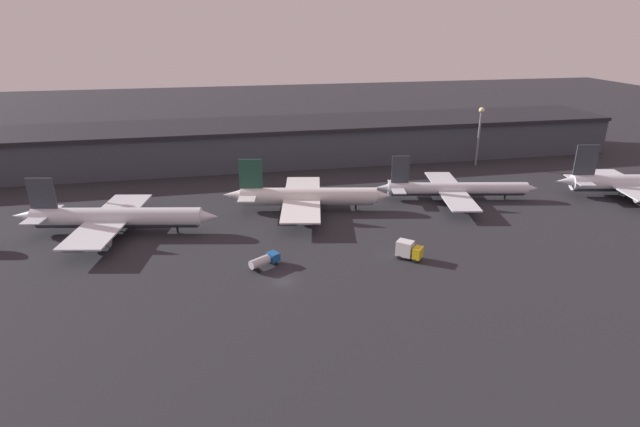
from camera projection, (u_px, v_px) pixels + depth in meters
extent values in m
plane|color=#26262B|center=(284.00, 281.00, 94.89)|extent=(600.00, 600.00, 0.00)
cube|color=#3D424C|center=(250.00, 145.00, 171.35)|extent=(257.34, 26.98, 12.19)
cube|color=black|center=(249.00, 126.00, 168.91)|extent=(257.34, 28.98, 1.20)
cylinder|color=silver|center=(117.00, 217.00, 114.57)|extent=(38.74, 11.57, 4.33)
cylinder|color=#333842|center=(118.00, 220.00, 114.85)|extent=(36.72, 10.56, 3.68)
cone|color=silver|center=(207.00, 217.00, 114.73)|extent=(5.89, 5.03, 4.12)
cone|color=silver|center=(26.00, 216.00, 114.29)|extent=(7.08, 4.85, 3.68)
cube|color=#333842|center=(41.00, 193.00, 112.33)|extent=(6.03, 1.54, 7.22)
cube|color=silver|center=(43.00, 215.00, 114.20)|extent=(6.53, 12.62, 0.24)
cube|color=silver|center=(109.00, 219.00, 114.75)|extent=(15.68, 34.57, 0.36)
cylinder|color=gray|center=(129.00, 210.00, 123.99)|extent=(5.13, 3.24, 2.38)
cylinder|color=gray|center=(99.00, 242.00, 106.59)|extent=(5.13, 3.24, 2.38)
cylinder|color=black|center=(178.00, 229.00, 115.82)|extent=(0.50, 0.50, 1.95)
cylinder|color=black|center=(114.00, 227.00, 117.32)|extent=(0.50, 0.50, 1.95)
cylinder|color=black|center=(108.00, 232.00, 114.09)|extent=(0.50, 0.50, 1.95)
cylinder|color=white|center=(309.00, 196.00, 128.46)|extent=(35.13, 10.78, 4.24)
cylinder|color=#ADB2B7|center=(309.00, 199.00, 128.73)|extent=(33.29, 9.83, 3.60)
cone|color=white|center=(381.00, 196.00, 128.61)|extent=(5.76, 4.92, 4.03)
cone|color=white|center=(235.00, 195.00, 128.20)|extent=(6.93, 4.74, 3.60)
cube|color=#1E4738|center=(251.00, 174.00, 126.18)|extent=(5.91, 1.52, 7.65)
cube|color=white|center=(249.00, 194.00, 128.11)|extent=(6.54, 13.14, 0.24)
cube|color=white|center=(302.00, 198.00, 128.64)|extent=(15.77, 36.02, 0.36)
cylinder|color=gray|center=(307.00, 191.00, 138.26)|extent=(5.02, 3.17, 2.33)
cylinder|color=gray|center=(305.00, 217.00, 120.07)|extent=(5.02, 3.17, 2.33)
cylinder|color=black|center=(356.00, 207.00, 129.68)|extent=(0.50, 0.50, 1.91)
cylinder|color=black|center=(302.00, 205.00, 131.15)|extent=(0.50, 0.50, 1.91)
cylinder|color=black|center=(302.00, 209.00, 127.99)|extent=(0.50, 0.50, 1.91)
cylinder|color=silver|center=(458.00, 188.00, 136.51)|extent=(38.05, 10.55, 3.40)
cylinder|color=#333842|center=(457.00, 191.00, 136.73)|extent=(36.08, 9.69, 2.89)
cone|color=silver|center=(531.00, 188.00, 136.67)|extent=(4.62, 3.94, 3.23)
cone|color=silver|center=(384.00, 188.00, 136.26)|extent=(5.56, 3.80, 2.89)
cube|color=#333842|center=(401.00, 169.00, 134.39)|extent=(4.75, 1.29, 7.53)
cube|color=silver|center=(397.00, 187.00, 136.20)|extent=(5.59, 12.34, 0.24)
cube|color=silver|center=(451.00, 190.00, 136.65)|extent=(13.61, 33.91, 0.36)
cylinder|color=gray|center=(446.00, 184.00, 145.72)|extent=(4.03, 2.54, 1.87)
cylinder|color=gray|center=(464.00, 206.00, 128.47)|extent=(4.03, 2.54, 1.87)
cylinder|color=black|center=(505.00, 197.00, 137.52)|extent=(0.50, 0.50, 1.53)
cylinder|color=black|center=(449.00, 195.00, 138.66)|extent=(0.50, 0.50, 1.53)
cylinder|color=black|center=(451.00, 199.00, 136.13)|extent=(0.50, 0.50, 1.53)
cylinder|color=silver|center=(631.00, 182.00, 138.79)|extent=(33.25, 10.53, 4.36)
cylinder|color=#333842|center=(631.00, 185.00, 139.07)|extent=(31.50, 9.57, 3.70)
cone|color=silver|center=(567.00, 181.00, 138.53)|extent=(7.12, 4.87, 3.70)
cube|color=#333842|center=(586.00, 160.00, 136.34)|extent=(6.06, 1.55, 8.46)
cube|color=silver|center=(580.00, 180.00, 138.44)|extent=(6.21, 10.84, 0.24)
cube|color=silver|center=(625.00, 184.00, 138.98)|extent=(14.77, 29.62, 0.36)
cylinder|color=gray|center=(612.00, 180.00, 146.89)|extent=(5.16, 3.26, 2.40)
cylinder|color=black|center=(619.00, 191.00, 141.55)|extent=(0.50, 0.50, 1.96)
cylinder|color=black|center=(626.00, 195.00, 138.31)|extent=(0.50, 0.50, 1.96)
cube|color=gold|center=(418.00, 253.00, 102.10)|extent=(2.84, 2.94, 2.35)
cube|color=silver|center=(405.00, 248.00, 103.24)|extent=(4.09, 4.02, 3.14)
cylinder|color=black|center=(418.00, 257.00, 103.47)|extent=(1.10, 1.07, 0.90)
cylinder|color=black|center=(415.00, 261.00, 101.93)|extent=(1.10, 1.07, 0.90)
cylinder|color=black|center=(403.00, 254.00, 104.99)|extent=(1.10, 1.07, 0.90)
cylinder|color=black|center=(400.00, 257.00, 103.45)|extent=(1.10, 1.07, 0.90)
cube|color=#195199|center=(273.00, 257.00, 101.12)|extent=(2.85, 2.98, 1.74)
cylinder|color=#B7B7BC|center=(260.00, 262.00, 98.81)|extent=(4.51, 3.82, 1.84)
cylinder|color=black|center=(270.00, 261.00, 101.94)|extent=(1.07, 0.98, 0.90)
cylinder|color=black|center=(275.00, 264.00, 100.78)|extent=(1.07, 0.98, 0.90)
cylinder|color=black|center=(253.00, 268.00, 99.13)|extent=(1.07, 0.98, 0.90)
cylinder|color=black|center=(258.00, 271.00, 97.97)|extent=(1.07, 0.98, 0.90)
cylinder|color=slate|center=(478.00, 139.00, 166.49)|extent=(0.70, 0.70, 18.12)
sphere|color=beige|center=(482.00, 110.00, 162.96)|extent=(1.80, 1.80, 1.80)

